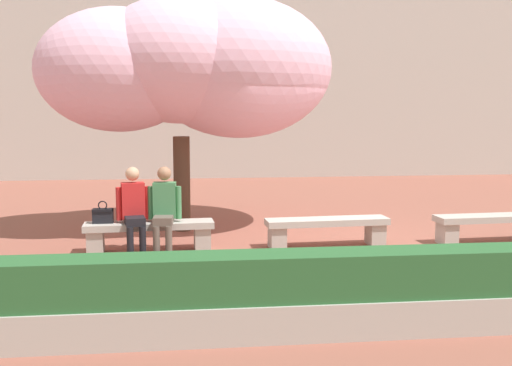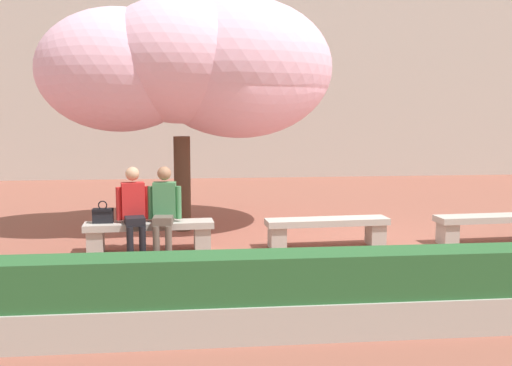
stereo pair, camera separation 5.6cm
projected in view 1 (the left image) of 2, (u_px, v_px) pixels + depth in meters
The scene contains 10 objects.
ground_plane at pixel (327, 246), 9.42m from camera, with size 100.00×100.00×0.00m, color #8E5142.
building_facade at pixel (249, 37), 20.48m from camera, with size 28.00×4.00×9.24m, color #B7B2A8.
stone_bench_west_end at pixel (149, 231), 9.08m from camera, with size 1.96×0.53×0.45m.
stone_bench_near_west at pixel (327, 227), 9.39m from camera, with size 1.96×0.53×0.45m.
stone_bench_center at pixel (493, 224), 9.70m from camera, with size 1.96×0.53×0.45m.
person_seated_left at pixel (134, 207), 8.95m from camera, with size 0.50×0.72×1.29m.
person_seated_right at pixel (164, 206), 9.00m from camera, with size 0.51×0.70×1.29m.
handbag at pixel (103, 215), 8.96m from camera, with size 0.30×0.15×0.34m.
cherry_tree_main at pixel (193, 67), 10.50m from camera, with size 5.14×3.53×4.13m.
planter_hedge_foreground at pixel (413, 291), 5.81m from camera, with size 10.60×0.50×0.80m.
Camera 1 is at (-2.16, -9.05, 2.13)m, focal length 42.00 mm.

